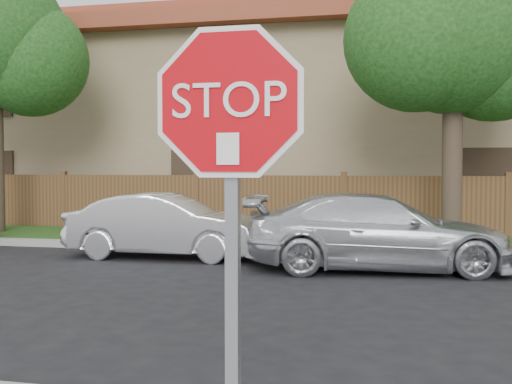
# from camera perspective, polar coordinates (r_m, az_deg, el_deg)

# --- Properties ---
(far_curb) EXTENTS (70.00, 0.30, 0.15)m
(far_curb) POSITION_cam_1_polar(r_m,az_deg,el_deg) (12.57, 7.34, -5.65)
(far_curb) COLOR gray
(far_curb) RESTS_ON ground
(grass_strip) EXTENTS (70.00, 3.00, 0.12)m
(grass_strip) POSITION_cam_1_polar(r_m,az_deg,el_deg) (14.20, 7.91, -4.77)
(grass_strip) COLOR #1E4714
(grass_strip) RESTS_ON ground
(fence) EXTENTS (70.00, 0.12, 1.60)m
(fence) POSITION_cam_1_polar(r_m,az_deg,el_deg) (15.72, 8.36, -1.37)
(fence) COLOR #50311C
(fence) RESTS_ON ground
(apartment_building) EXTENTS (35.20, 9.20, 7.20)m
(apartment_building) POSITION_cam_1_polar(r_m,az_deg,el_deg) (21.34, 9.43, 6.97)
(apartment_building) COLOR #8B7C56
(apartment_building) RESTS_ON ground
(tree_mid) EXTENTS (4.80, 3.90, 7.35)m
(tree_mid) POSITION_cam_1_polar(r_m,az_deg,el_deg) (14.22, 18.47, 14.64)
(tree_mid) COLOR #382B21
(tree_mid) RESTS_ON ground
(stop_sign) EXTENTS (1.01, 0.13, 2.55)m
(stop_sign) POSITION_cam_1_polar(r_m,az_deg,el_deg) (2.86, -2.46, 2.10)
(stop_sign) COLOR gray
(stop_sign) RESTS_ON sidewalk_near
(sedan_left) EXTENTS (3.94, 1.40, 1.29)m
(sedan_left) POSITION_cam_1_polar(r_m,az_deg,el_deg) (12.21, -8.54, -3.19)
(sedan_left) COLOR silver
(sedan_left) RESTS_ON ground
(sedan_right) EXTENTS (4.86, 2.42, 1.36)m
(sedan_right) POSITION_cam_1_polar(r_m,az_deg,el_deg) (10.86, 11.52, -3.75)
(sedan_right) COLOR silver
(sedan_right) RESTS_ON ground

